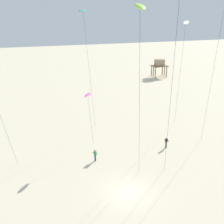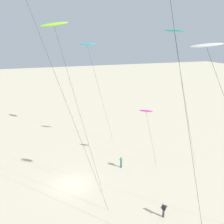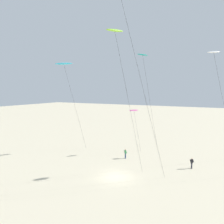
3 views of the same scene
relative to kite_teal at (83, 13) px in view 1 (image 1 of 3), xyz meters
The scene contains 8 objects.
ground_plane 23.60m from the kite_teal, 84.90° to the right, with size 260.00×260.00×0.00m, color beige.
kite_teal is the anchor object (origin of this frame).
kite_lime 15.52m from the kite_teal, 83.91° to the right, with size 3.31×5.80×19.76m.
kite_white 13.63m from the kite_teal, 22.30° to the right, with size 5.12×8.18×17.77m.
kite_magenta 11.01m from the kite_teal, 97.67° to the right, with size 1.73×2.56×8.35m.
kite_flyer_nearest 19.01m from the kite_teal, 94.23° to the right, with size 0.73×0.72×1.67m.
kite_flyer_middle 21.48m from the kite_teal, 32.17° to the right, with size 0.69×0.68×1.67m.
stilt_house 47.10m from the kite_teal, 48.96° to the left, with size 4.55×3.35×5.21m.
Camera 1 is at (-8.91, -22.73, 19.12)m, focal length 42.65 mm.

